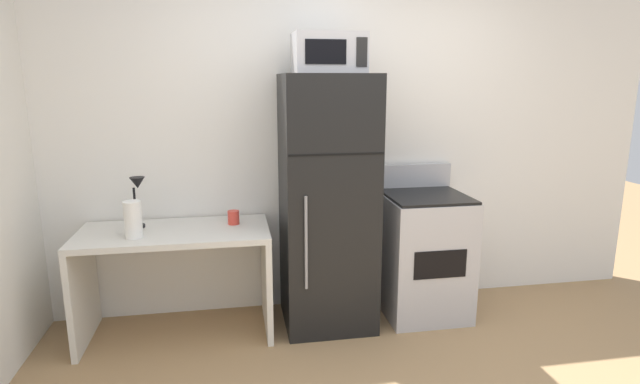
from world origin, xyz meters
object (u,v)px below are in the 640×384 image
(desk_lamp, at_px, (137,194))
(desk, at_px, (176,261))
(microwave, at_px, (328,53))
(refrigerator, at_px, (327,203))
(coffee_mug, at_px, (234,217))
(paper_towel_roll, at_px, (133,220))
(oven_range, at_px, (424,254))

(desk_lamp, bearing_deg, desk, -22.09)
(desk_lamp, height_order, microwave, microwave)
(refrigerator, bearing_deg, desk_lamp, 175.95)
(refrigerator, relative_size, microwave, 3.86)
(desk_lamp, relative_size, coffee_mug, 3.72)
(paper_towel_roll, bearing_deg, desk_lamp, 90.77)
(microwave, bearing_deg, paper_towel_roll, -175.18)
(paper_towel_roll, xyz_separation_m, oven_range, (2.02, 0.14, -0.40))
(paper_towel_roll, height_order, refrigerator, refrigerator)
(desk, xyz_separation_m, refrigerator, (1.05, 0.00, 0.36))
(paper_towel_roll, bearing_deg, coffee_mug, 18.07)
(desk, height_order, microwave, microwave)
(paper_towel_roll, bearing_deg, oven_range, 3.95)
(desk_lamp, relative_size, oven_range, 0.32)
(paper_towel_roll, relative_size, oven_range, 0.22)
(refrigerator, bearing_deg, oven_range, 0.77)
(desk_lamp, distance_m, coffee_mug, 0.66)
(desk, bearing_deg, microwave, -0.96)
(desk_lamp, relative_size, refrigerator, 0.20)
(paper_towel_roll, distance_m, oven_range, 2.06)
(desk_lamp, xyz_separation_m, microwave, (1.29, -0.11, 0.92))
(paper_towel_roll, xyz_separation_m, microwave, (1.28, 0.11, 1.04))
(desk, xyz_separation_m, oven_range, (1.79, 0.01, -0.07))
(desk, relative_size, paper_towel_roll, 5.27)
(desk_lamp, bearing_deg, microwave, -4.99)
(paper_towel_roll, bearing_deg, refrigerator, 5.76)
(desk_lamp, height_order, coffee_mug, desk_lamp)
(refrigerator, bearing_deg, microwave, -89.68)
(microwave, relative_size, oven_range, 0.42)
(desk, relative_size, desk_lamp, 3.59)
(coffee_mug, relative_size, paper_towel_roll, 0.40)
(microwave, distance_m, oven_range, 1.62)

